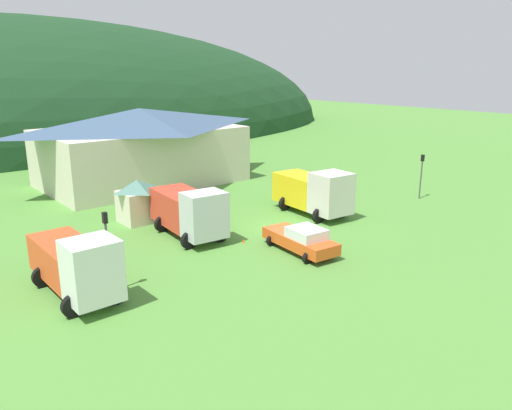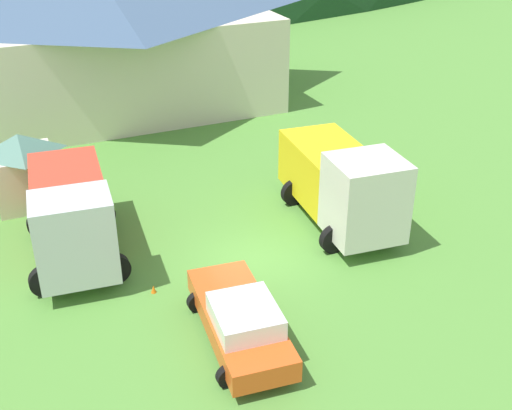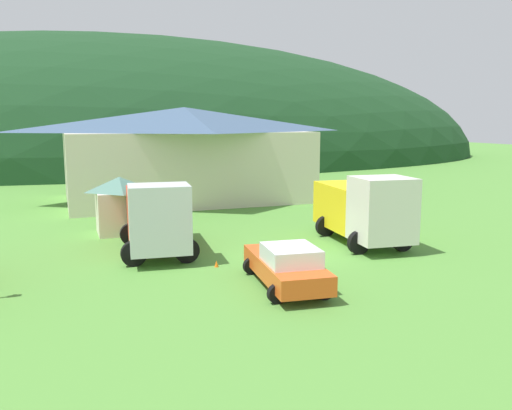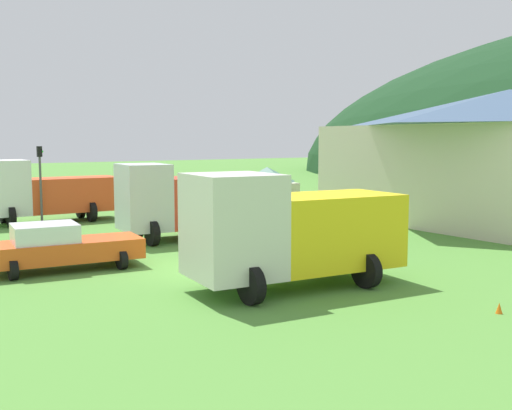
{
  "view_description": "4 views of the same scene",
  "coord_description": "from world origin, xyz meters",
  "px_view_note": "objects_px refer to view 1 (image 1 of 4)",
  "views": [
    {
      "loc": [
        -22.59,
        -24.21,
        11.05
      ],
      "look_at": [
        -0.53,
        1.95,
        1.46
      ],
      "focal_mm": 35.07,
      "sensor_mm": 36.0,
      "label": 1
    },
    {
      "loc": [
        -7.77,
        -18.17,
        12.8
      ],
      "look_at": [
        1.12,
        1.71,
        1.25
      ],
      "focal_mm": 45.41,
      "sensor_mm": 36.0,
      "label": 2
    },
    {
      "loc": [
        -9.67,
        -21.43,
        6.16
      ],
      "look_at": [
        0.43,
        5.6,
        1.53
      ],
      "focal_mm": 37.09,
      "sensor_mm": 36.0,
      "label": 3
    },
    {
      "loc": [
        19.16,
        -9.86,
        4.55
      ],
      "look_at": [
        0.16,
        2.78,
        2.07
      ],
      "focal_mm": 42.57,
      "sensor_mm": 36.0,
      "label": 4
    }
  ],
  "objects_px": {
    "heavy_rig_white": "(77,264)",
    "traffic_light_west": "(107,244)",
    "flatbed_truck_yellow": "(315,191)",
    "traffic_light_east": "(421,172)",
    "play_shed_cream": "(138,200)",
    "tow_truck_silver": "(189,211)",
    "traffic_cone_mid_row": "(330,196)",
    "service_pickup_orange": "(301,239)",
    "depot_building": "(141,145)",
    "traffic_cone_near_pickup": "(244,243)"
  },
  "relations": [
    {
      "from": "tow_truck_silver",
      "to": "service_pickup_orange",
      "type": "distance_m",
      "value": 7.79
    },
    {
      "from": "traffic_cone_mid_row",
      "to": "traffic_light_west",
      "type": "bearing_deg",
      "value": -165.91
    },
    {
      "from": "flatbed_truck_yellow",
      "to": "traffic_light_east",
      "type": "distance_m",
      "value": 10.71
    },
    {
      "from": "heavy_rig_white",
      "to": "traffic_cone_near_pickup",
      "type": "height_order",
      "value": "heavy_rig_white"
    },
    {
      "from": "traffic_cone_near_pickup",
      "to": "traffic_cone_mid_row",
      "type": "bearing_deg",
      "value": 18.56
    },
    {
      "from": "tow_truck_silver",
      "to": "flatbed_truck_yellow",
      "type": "height_order",
      "value": "flatbed_truck_yellow"
    },
    {
      "from": "heavy_rig_white",
      "to": "traffic_light_west",
      "type": "bearing_deg",
      "value": 68.82
    },
    {
      "from": "tow_truck_silver",
      "to": "depot_building",
      "type": "bearing_deg",
      "value": 168.33
    },
    {
      "from": "depot_building",
      "to": "traffic_cone_near_pickup",
      "type": "height_order",
      "value": "depot_building"
    },
    {
      "from": "play_shed_cream",
      "to": "traffic_cone_near_pickup",
      "type": "height_order",
      "value": "play_shed_cream"
    },
    {
      "from": "heavy_rig_white",
      "to": "traffic_cone_near_pickup",
      "type": "xyz_separation_m",
      "value": [
        11.03,
        0.74,
        -1.7
      ]
    },
    {
      "from": "depot_building",
      "to": "heavy_rig_white",
      "type": "height_order",
      "value": "depot_building"
    },
    {
      "from": "heavy_rig_white",
      "to": "flatbed_truck_yellow",
      "type": "xyz_separation_m",
      "value": [
        19.16,
        2.23,
        0.15
      ]
    },
    {
      "from": "service_pickup_orange",
      "to": "play_shed_cream",
      "type": "bearing_deg",
      "value": -152.78
    },
    {
      "from": "depot_building",
      "to": "traffic_light_east",
      "type": "distance_m",
      "value": 25.79
    },
    {
      "from": "traffic_light_west",
      "to": "traffic_light_east",
      "type": "height_order",
      "value": "traffic_light_west"
    },
    {
      "from": "heavy_rig_white",
      "to": "traffic_light_east",
      "type": "height_order",
      "value": "traffic_light_east"
    },
    {
      "from": "depot_building",
      "to": "traffic_cone_mid_row",
      "type": "xyz_separation_m",
      "value": [
        10.18,
        -15.18,
        -3.69
      ]
    },
    {
      "from": "service_pickup_orange",
      "to": "depot_building",
      "type": "bearing_deg",
      "value": -177.93
    },
    {
      "from": "play_shed_cream",
      "to": "service_pickup_orange",
      "type": "bearing_deg",
      "value": -68.68
    },
    {
      "from": "tow_truck_silver",
      "to": "traffic_light_east",
      "type": "height_order",
      "value": "traffic_light_east"
    },
    {
      "from": "play_shed_cream",
      "to": "traffic_cone_near_pickup",
      "type": "bearing_deg",
      "value": -70.45
    },
    {
      "from": "tow_truck_silver",
      "to": "traffic_cone_mid_row",
      "type": "xyz_separation_m",
      "value": [
        15.35,
        1.22,
        -1.79
      ]
    },
    {
      "from": "traffic_cone_near_pickup",
      "to": "heavy_rig_white",
      "type": "bearing_deg",
      "value": -176.18
    },
    {
      "from": "service_pickup_orange",
      "to": "traffic_cone_near_pickup",
      "type": "bearing_deg",
      "value": -148.71
    },
    {
      "from": "depot_building",
      "to": "flatbed_truck_yellow",
      "type": "distance_m",
      "value": 18.93
    },
    {
      "from": "flatbed_truck_yellow",
      "to": "traffic_light_east",
      "type": "height_order",
      "value": "traffic_light_east"
    },
    {
      "from": "service_pickup_orange",
      "to": "traffic_light_east",
      "type": "xyz_separation_m",
      "value": [
        16.83,
        2.49,
        1.53
      ]
    },
    {
      "from": "flatbed_truck_yellow",
      "to": "traffic_light_east",
      "type": "bearing_deg",
      "value": 81.7
    },
    {
      "from": "flatbed_truck_yellow",
      "to": "play_shed_cream",
      "type": "bearing_deg",
      "value": -116.58
    },
    {
      "from": "play_shed_cream",
      "to": "flatbed_truck_yellow",
      "type": "xyz_separation_m",
      "value": [
        11.13,
        -6.97,
        0.24
      ]
    },
    {
      "from": "depot_building",
      "to": "heavy_rig_white",
      "type": "bearing_deg",
      "value": -124.95
    },
    {
      "from": "traffic_cone_near_pickup",
      "to": "traffic_cone_mid_row",
      "type": "xyz_separation_m",
      "value": [
        13.42,
        4.51,
        0.0
      ]
    },
    {
      "from": "play_shed_cream",
      "to": "tow_truck_silver",
      "type": "relative_size",
      "value": 0.45
    },
    {
      "from": "flatbed_truck_yellow",
      "to": "traffic_cone_mid_row",
      "type": "xyz_separation_m",
      "value": [
        5.3,
        3.01,
        -1.85
      ]
    },
    {
      "from": "play_shed_cream",
      "to": "traffic_light_west",
      "type": "xyz_separation_m",
      "value": [
        -6.64,
        -9.75,
        0.96
      ]
    },
    {
      "from": "traffic_cone_mid_row",
      "to": "traffic_light_east",
      "type": "bearing_deg",
      "value": -47.51
    },
    {
      "from": "traffic_cone_near_pickup",
      "to": "depot_building",
      "type": "bearing_deg",
      "value": 80.66
    },
    {
      "from": "flatbed_truck_yellow",
      "to": "traffic_light_west",
      "type": "bearing_deg",
      "value": -75.64
    },
    {
      "from": "flatbed_truck_yellow",
      "to": "traffic_light_west",
      "type": "xyz_separation_m",
      "value": [
        -17.77,
        -2.78,
        0.72
      ]
    },
    {
      "from": "service_pickup_orange",
      "to": "traffic_cone_mid_row",
      "type": "relative_size",
      "value": 9.26
    },
    {
      "from": "traffic_light_east",
      "to": "play_shed_cream",
      "type": "bearing_deg",
      "value": 156.14
    },
    {
      "from": "heavy_rig_white",
      "to": "traffic_cone_near_pickup",
      "type": "distance_m",
      "value": 11.19
    },
    {
      "from": "flatbed_truck_yellow",
      "to": "service_pickup_orange",
      "type": "bearing_deg",
      "value": -46.47
    },
    {
      "from": "depot_building",
      "to": "service_pickup_orange",
      "type": "xyz_separation_m",
      "value": [
        -1.56,
        -23.24,
        -2.86
      ]
    },
    {
      "from": "tow_truck_silver",
      "to": "service_pickup_orange",
      "type": "height_order",
      "value": "tow_truck_silver"
    },
    {
      "from": "traffic_cone_mid_row",
      "to": "traffic_cone_near_pickup",
      "type": "bearing_deg",
      "value": -161.44
    },
    {
      "from": "play_shed_cream",
      "to": "service_pickup_orange",
      "type": "xyz_separation_m",
      "value": [
        4.69,
        -12.01,
        -0.78
      ]
    },
    {
      "from": "tow_truck_silver",
      "to": "traffic_cone_near_pickup",
      "type": "xyz_separation_m",
      "value": [
        1.93,
        -3.28,
        -1.79
      ]
    },
    {
      "from": "traffic_light_east",
      "to": "traffic_cone_near_pickup",
      "type": "distance_m",
      "value": 18.69
    }
  ]
}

